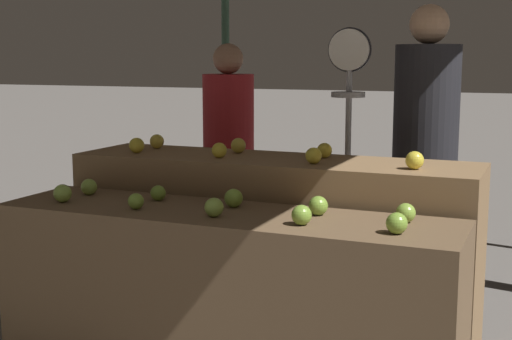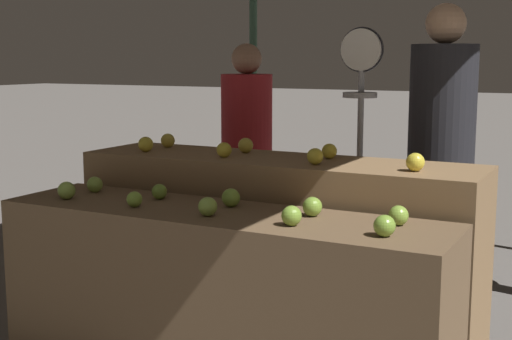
# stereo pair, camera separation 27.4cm
# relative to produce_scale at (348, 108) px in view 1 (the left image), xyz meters

# --- Properties ---
(display_counter_front) EXTENTS (2.14, 0.55, 0.82)m
(display_counter_front) POSITION_rel_produce_scale_xyz_m (-0.22, -1.26, -0.80)
(display_counter_front) COLOR brown
(display_counter_front) RESTS_ON ground_plane
(display_counter_back) EXTENTS (2.14, 0.55, 0.99)m
(display_counter_back) POSITION_rel_produce_scale_xyz_m (-0.22, -0.66, -0.72)
(display_counter_back) COLOR olive
(display_counter_back) RESTS_ON ground_plane
(apple_front_0) EXTENTS (0.09, 0.09, 0.09)m
(apple_front_0) POSITION_rel_produce_scale_xyz_m (-1.02, -1.36, -0.35)
(apple_front_0) COLOR #8EB247
(apple_front_0) RESTS_ON display_counter_front
(apple_front_1) EXTENTS (0.07, 0.07, 0.07)m
(apple_front_1) POSITION_rel_produce_scale_xyz_m (-0.61, -1.36, -0.36)
(apple_front_1) COLOR #84AD3D
(apple_front_1) RESTS_ON display_counter_front
(apple_front_2) EXTENTS (0.08, 0.08, 0.08)m
(apple_front_2) POSITION_rel_produce_scale_xyz_m (-0.21, -1.37, -0.35)
(apple_front_2) COLOR #8EB247
(apple_front_2) RESTS_ON display_counter_front
(apple_front_3) EXTENTS (0.08, 0.08, 0.08)m
(apple_front_3) POSITION_rel_produce_scale_xyz_m (0.19, -1.37, -0.35)
(apple_front_3) COLOR #7AA338
(apple_front_3) RESTS_ON display_counter_front
(apple_front_4) EXTENTS (0.09, 0.09, 0.09)m
(apple_front_4) POSITION_rel_produce_scale_xyz_m (0.59, -1.36, -0.35)
(apple_front_4) COLOR #7AA338
(apple_front_4) RESTS_ON display_counter_front
(apple_front_5) EXTENTS (0.08, 0.08, 0.08)m
(apple_front_5) POSITION_rel_produce_scale_xyz_m (-1.02, -1.16, -0.35)
(apple_front_5) COLOR #8EB247
(apple_front_5) RESTS_ON display_counter_front
(apple_front_6) EXTENTS (0.08, 0.08, 0.08)m
(apple_front_6) POSITION_rel_produce_scale_xyz_m (-0.62, -1.15, -0.35)
(apple_front_6) COLOR #7AA338
(apple_front_6) RESTS_ON display_counter_front
(apple_front_7) EXTENTS (0.09, 0.09, 0.09)m
(apple_front_7) POSITION_rel_produce_scale_xyz_m (-0.22, -1.15, -0.35)
(apple_front_7) COLOR #84AD3D
(apple_front_7) RESTS_ON display_counter_front
(apple_front_8) EXTENTS (0.09, 0.09, 0.09)m
(apple_front_8) POSITION_rel_produce_scale_xyz_m (0.20, -1.16, -0.35)
(apple_front_8) COLOR #7AA338
(apple_front_8) RESTS_ON display_counter_front
(apple_front_9) EXTENTS (0.08, 0.08, 0.08)m
(apple_front_9) POSITION_rel_produce_scale_xyz_m (0.58, -1.15, -0.35)
(apple_front_9) COLOR #84AD3D
(apple_front_9) RESTS_ON display_counter_front
(apple_back_0) EXTENTS (0.09, 0.09, 0.09)m
(apple_back_0) POSITION_rel_produce_scale_xyz_m (-0.98, -0.77, -0.18)
(apple_back_0) COLOR gold
(apple_back_0) RESTS_ON display_counter_back
(apple_back_1) EXTENTS (0.08, 0.08, 0.08)m
(apple_back_1) POSITION_rel_produce_scale_xyz_m (-0.48, -0.76, -0.18)
(apple_back_1) COLOR gold
(apple_back_1) RESTS_ON display_counter_back
(apple_back_2) EXTENTS (0.08, 0.08, 0.08)m
(apple_back_2) POSITION_rel_produce_scale_xyz_m (0.04, -0.77, -0.18)
(apple_back_2) COLOR gold
(apple_back_2) RESTS_ON display_counter_back
(apple_back_3) EXTENTS (0.09, 0.09, 0.09)m
(apple_back_3) POSITION_rel_produce_scale_xyz_m (0.54, -0.76, -0.18)
(apple_back_3) COLOR gold
(apple_back_3) RESTS_ON display_counter_back
(apple_back_4) EXTENTS (0.08, 0.08, 0.08)m
(apple_back_4) POSITION_rel_produce_scale_xyz_m (-0.98, -0.55, -0.18)
(apple_back_4) COLOR yellow
(apple_back_4) RESTS_ON display_counter_back
(apple_back_5) EXTENTS (0.08, 0.08, 0.08)m
(apple_back_5) POSITION_rel_produce_scale_xyz_m (-0.47, -0.55, -0.18)
(apple_back_5) COLOR gold
(apple_back_5) RESTS_ON display_counter_back
(apple_back_6) EXTENTS (0.08, 0.08, 0.08)m
(apple_back_6) POSITION_rel_produce_scale_xyz_m (0.03, -0.55, -0.19)
(apple_back_6) COLOR gold
(apple_back_6) RESTS_ON display_counter_back
(produce_scale) EXTENTS (0.26, 0.20, 1.68)m
(produce_scale) POSITION_rel_produce_scale_xyz_m (0.00, 0.00, 0.00)
(produce_scale) COLOR #99999E
(produce_scale) RESTS_ON ground_plane
(person_vendor_at_scale) EXTENTS (0.45, 0.45, 1.83)m
(person_vendor_at_scale) POSITION_rel_produce_scale_xyz_m (0.40, 0.36, -0.16)
(person_vendor_at_scale) COLOR #2D2D38
(person_vendor_at_scale) RESTS_ON ground_plane
(person_customer_left) EXTENTS (0.44, 0.44, 1.61)m
(person_customer_left) POSITION_rel_produce_scale_xyz_m (-0.97, 0.41, -0.29)
(person_customer_left) COLOR #2D2D38
(person_customer_left) RESTS_ON ground_plane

